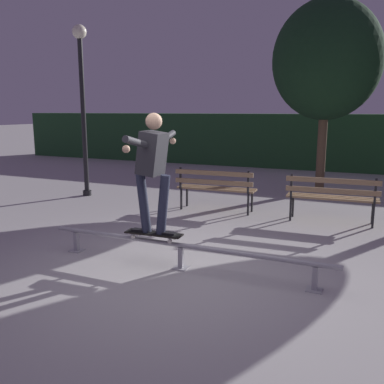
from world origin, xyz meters
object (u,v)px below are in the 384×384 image
object	(u,v)px
skateboarder	(153,163)
tree_behind_benches	(327,60)
park_bench_leftmost	(215,185)
lamp_post_left	(82,90)
park_bench_left_center	(332,194)
grind_rail	(181,249)
skateboard	(154,234)

from	to	relation	value
skateboarder	tree_behind_benches	bearing A→B (deg)	77.78
park_bench_leftmost	tree_behind_benches	bearing A→B (deg)	61.80
lamp_post_left	park_bench_leftmost	bearing A→B (deg)	-4.64
park_bench_leftmost	tree_behind_benches	size ratio (longest dim) A/B	0.35
skateboarder	park_bench_left_center	size ratio (longest dim) A/B	0.96
park_bench_leftmost	park_bench_left_center	size ratio (longest dim) A/B	1.00
park_bench_leftmost	park_bench_left_center	xyz separation A→B (m)	(2.24, 0.00, 0.00)
grind_rail	park_bench_leftmost	size ratio (longest dim) A/B	2.44
skateboard	tree_behind_benches	bearing A→B (deg)	77.76
skateboarder	park_bench_left_center	world-z (taller)	skateboarder
skateboard	lamp_post_left	distance (m)	5.42
skateboarder	lamp_post_left	world-z (taller)	lamp_post_left
park_bench_leftmost	tree_behind_benches	world-z (taller)	tree_behind_benches
skateboarder	park_bench_leftmost	size ratio (longest dim) A/B	0.96
skateboarder	skateboard	bearing A→B (deg)	-176.87
park_bench_leftmost	lamp_post_left	distance (m)	3.92
park_bench_left_center	lamp_post_left	xyz separation A→B (m)	(-5.63, 0.28, 1.94)
grind_rail	tree_behind_benches	distance (m)	6.89
lamp_post_left	skateboarder	bearing A→B (deg)	-42.28
tree_behind_benches	lamp_post_left	size ratio (longest dim) A/B	1.18
grind_rail	park_bench_leftmost	distance (m)	3.19
skateboarder	tree_behind_benches	xyz separation A→B (m)	(1.34, 6.17, 1.83)
skateboarder	park_bench_left_center	xyz separation A→B (m)	(1.92, 3.09, -0.81)
tree_behind_benches	park_bench_left_center	bearing A→B (deg)	-79.20
skateboard	lamp_post_left	world-z (taller)	lamp_post_left
skateboard	park_bench_leftmost	bearing A→B (deg)	95.74
skateboard	park_bench_left_center	bearing A→B (deg)	58.09
skateboarder	park_bench_leftmost	distance (m)	3.21
park_bench_left_center	lamp_post_left	size ratio (longest dim) A/B	0.41
park_bench_left_center	tree_behind_benches	size ratio (longest dim) A/B	0.35
skateboard	lamp_post_left	bearing A→B (deg)	137.70
park_bench_left_center	lamp_post_left	world-z (taller)	lamp_post_left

